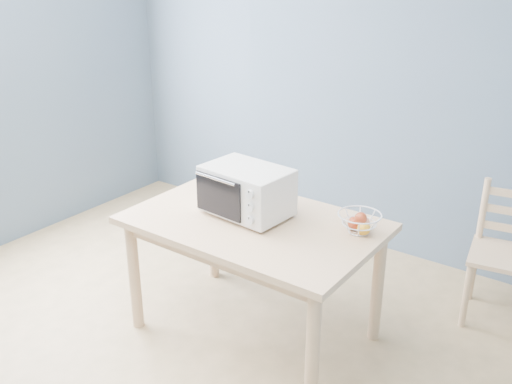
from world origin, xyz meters
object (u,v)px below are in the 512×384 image
Objects in this scene: fruit_basket at (360,222)px; dining_chair at (505,256)px; dining_table at (254,236)px; toaster_oven at (244,190)px.

fruit_basket is 1.09m from dining_chair.
fruit_basket is at bearing 20.77° from dining_table.
dining_chair reaches higher than dining_table.
toaster_oven is 0.59× the size of dining_chair.
dining_chair is at bearing 41.96° from dining_table.
toaster_oven is 0.68m from fruit_basket.
toaster_oven reaches higher than dining_table.
dining_table is at bearing -159.23° from fruit_basket.
dining_chair is at bearing 54.03° from fruit_basket.
fruit_basket reaches higher than dining_chair.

